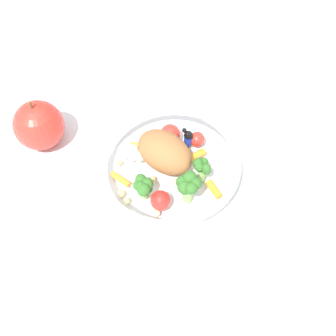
% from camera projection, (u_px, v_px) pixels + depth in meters
% --- Properties ---
extents(ground_plane, '(2.40, 2.40, 0.00)m').
position_uv_depth(ground_plane, '(176.00, 175.00, 0.62)').
color(ground_plane, white).
extents(food_container, '(0.21, 0.21, 0.07)m').
position_uv_depth(food_container, '(167.00, 164.00, 0.60)').
color(food_container, white).
rests_on(food_container, ground_plane).
extents(loose_apple, '(0.08, 0.08, 0.09)m').
position_uv_depth(loose_apple, '(39.00, 125.00, 0.63)').
color(loose_apple, red).
rests_on(loose_apple, ground_plane).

